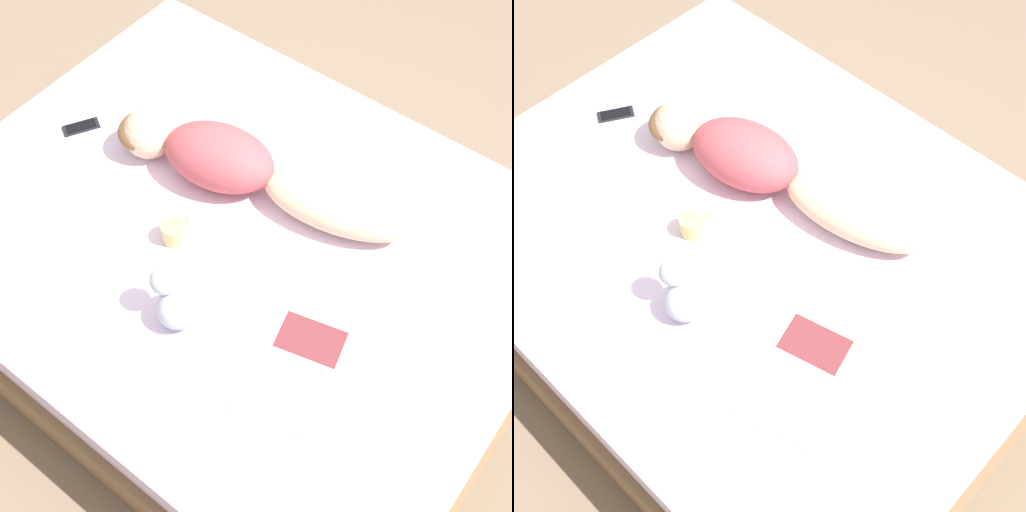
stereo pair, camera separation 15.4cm
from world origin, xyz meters
The scene contains 7 objects.
ground_plane centered at (0.00, 0.00, 0.00)m, with size 12.00×12.00×0.00m, color #7A6651.
bed centered at (0.00, 0.00, 0.24)m, with size 1.87×2.34×0.49m.
person centered at (0.19, 0.11, 0.60)m, with size 0.48×1.23×0.23m.
open_magazine centered at (-0.31, -0.52, 0.50)m, with size 0.52×0.42×0.01m.
coffee_mug centered at (-0.17, 0.16, 0.54)m, with size 0.13×0.09×0.08m.
cell_phone centered at (0.02, 0.85, 0.50)m, with size 0.16×0.13×0.01m.
plush_toy centered at (-0.40, -0.07, 0.59)m, with size 0.17×0.19×0.22m.
Camera 1 is at (-1.21, -1.03, 2.65)m, focal length 50.00 mm.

